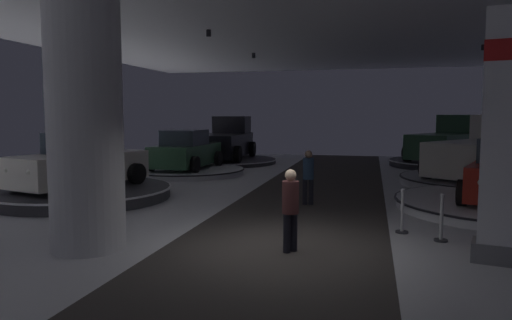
{
  "coord_description": "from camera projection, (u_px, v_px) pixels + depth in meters",
  "views": [
    {
      "loc": [
        1.79,
        -9.03,
        2.61
      ],
      "look_at": [
        -1.25,
        3.39,
        1.4
      ],
      "focal_mm": 33.42,
      "sensor_mm": 36.0,
      "label": 1
    }
  ],
  "objects": [
    {
      "name": "pickup_truck_deep_right",
      "position": [
        449.0,
        142.0,
        24.28
      ],
      "size": [
        4.55,
        5.64,
        2.3
      ],
      "color": "#2D5638",
      "rests_on": "display_platform_deep_right"
    },
    {
      "name": "stanchion_a",
      "position": [
        441.0,
        224.0,
        9.84
      ],
      "size": [
        0.28,
        0.28,
        1.01
      ],
      "color": "#333338",
      "rests_on": "ground"
    },
    {
      "name": "stanchion_b",
      "position": [
        402.0,
        216.0,
        10.55
      ],
      "size": [
        0.28,
        0.28,
        1.01
      ],
      "color": "#333338",
      "rests_on": "ground"
    },
    {
      "name": "display_platform_mid_right",
      "position": [
        509.0,
        205.0,
        13.0
      ],
      "size": [
        6.06,
        6.06,
        0.27
      ],
      "color": "silver",
      "rests_on": "ground"
    },
    {
      "name": "visitor_walking_far",
      "position": [
        290.0,
        205.0,
        9.02
      ],
      "size": [
        0.32,
        0.32,
        1.59
      ],
      "color": "black",
      "rests_on": "ground"
    },
    {
      "name": "column_left",
      "position": [
        85.0,
        108.0,
        9.09
      ],
      "size": [
        1.42,
        1.42,
        5.5
      ],
      "color": "silver",
      "rests_on": "ground"
    },
    {
      "name": "display_platform_far_left",
      "position": [
        187.0,
        171.0,
        21.17
      ],
      "size": [
        5.15,
        5.15,
        0.25
      ],
      "color": "silver",
      "rests_on": "ground"
    },
    {
      "name": "pickup_truck_far_right",
      "position": [
        487.0,
        152.0,
        17.7
      ],
      "size": [
        4.77,
        5.54,
        2.3
      ],
      "color": "silver",
      "rests_on": "display_platform_far_right"
    },
    {
      "name": "display_car_mid_right",
      "position": [
        511.0,
        173.0,
        12.94
      ],
      "size": [
        3.2,
        4.55,
        1.71
      ],
      "color": "maroon",
      "rests_on": "display_platform_mid_right"
    },
    {
      "name": "ground",
      "position": [
        277.0,
        249.0,
        9.4
      ],
      "size": [
        24.0,
        44.0,
        0.06
      ],
      "color": "silver"
    },
    {
      "name": "display_platform_far_right",
      "position": [
        482.0,
        181.0,
        17.59
      ],
      "size": [
        5.89,
        5.89,
        0.32
      ],
      "color": "#B7B7BC",
      "rests_on": "ground"
    },
    {
      "name": "display_car_far_left",
      "position": [
        186.0,
        151.0,
        21.06
      ],
      "size": [
        2.29,
        4.28,
        1.71
      ],
      "color": "#2D5638",
      "rests_on": "display_platform_far_left"
    },
    {
      "name": "display_platform_deep_left",
      "position": [
        225.0,
        160.0,
        25.97
      ],
      "size": [
        5.71,
        5.71,
        0.23
      ],
      "color": "#333338",
      "rests_on": "ground"
    },
    {
      "name": "pickup_truck_deep_left",
      "position": [
        226.0,
        141.0,
        26.19
      ],
      "size": [
        2.84,
        5.39,
        2.3
      ],
      "color": "black",
      "rests_on": "display_platform_deep_left"
    },
    {
      "name": "display_platform_deep_right",
      "position": [
        446.0,
        163.0,
        24.15
      ],
      "size": [
        5.68,
        5.68,
        0.32
      ],
      "color": "#333338",
      "rests_on": "ground"
    },
    {
      "name": "display_platform_mid_left",
      "position": [
        81.0,
        192.0,
        14.86
      ],
      "size": [
        5.6,
        5.6,
        0.36
      ],
      "color": "#333338",
      "rests_on": "ground"
    },
    {
      "name": "display_car_mid_left",
      "position": [
        81.0,
        163.0,
        14.8
      ],
      "size": [
        3.12,
        4.54,
        1.71
      ],
      "color": "silver",
      "rests_on": "display_platform_mid_left"
    },
    {
      "name": "visitor_walking_near",
      "position": [
        308.0,
        174.0,
        13.82
      ],
      "size": [
        0.32,
        0.32,
        1.59
      ],
      "color": "black",
      "rests_on": "ground"
    }
  ]
}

